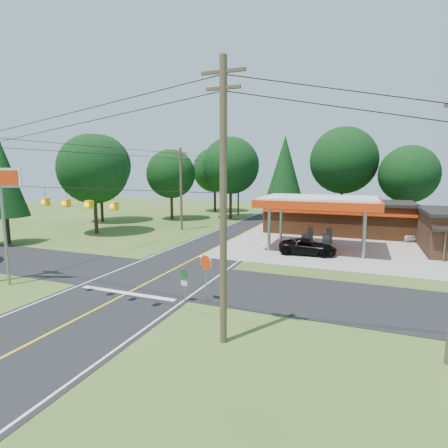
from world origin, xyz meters
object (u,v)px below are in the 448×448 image
at_px(suv_car, 308,247).
at_px(sedan_car, 404,234).
at_px(gas_canopy, 319,203).
at_px(big_stop_sign, 1,197).
at_px(octagonal_stop_sign, 206,266).

bearing_deg(suv_car, sedan_car, -42.75).
bearing_deg(gas_canopy, sedan_car, 45.00).
relative_size(sedan_car, big_stop_sign, 0.49).
distance_m(suv_car, octagonal_stop_sign, 13.87).
bearing_deg(gas_canopy, octagonal_stop_sign, -104.43).
bearing_deg(big_stop_sign, gas_canopy, 46.65).
bearing_deg(suv_car, gas_canopy, -14.79).
distance_m(gas_canopy, big_stop_sign, 24.80).
bearing_deg(octagonal_stop_sign, sedan_car, 63.22).
relative_size(gas_canopy, suv_car, 2.18).
distance_m(gas_canopy, octagonal_stop_sign, 16.69).
bearing_deg(sedan_car, big_stop_sign, -159.45).
xyz_separation_m(gas_canopy, sedan_car, (8.00, 8.00, -3.64)).
distance_m(suv_car, sedan_car, 13.66).
relative_size(suv_car, sedan_car, 1.32).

